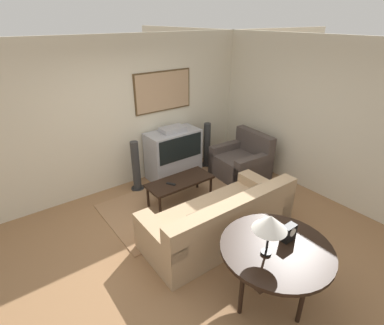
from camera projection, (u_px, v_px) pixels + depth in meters
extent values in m
plane|color=#8E6642|center=(193.00, 239.00, 4.39)|extent=(12.00, 12.00, 0.00)
cube|color=beige|center=(122.00, 116.00, 5.33)|extent=(12.00, 0.06, 2.70)
cube|color=#4C381E|center=(163.00, 91.00, 5.62)|extent=(1.20, 0.03, 0.75)
cube|color=tan|center=(164.00, 91.00, 5.61)|extent=(1.15, 0.01, 0.70)
cube|color=beige|center=(314.00, 118.00, 5.22)|extent=(0.06, 12.00, 2.70)
cube|color=#99704C|center=(179.00, 201.00, 5.28)|extent=(2.52, 1.53, 0.01)
cube|color=#9E9EA3|center=(174.00, 166.00, 6.05)|extent=(1.05, 0.52, 0.43)
cube|color=#9E9EA3|center=(173.00, 144.00, 5.84)|extent=(1.05, 0.52, 0.53)
cube|color=black|center=(181.00, 149.00, 5.65)|extent=(0.95, 0.01, 0.46)
cube|color=#9E9EA3|center=(173.00, 129.00, 5.71)|extent=(0.47, 0.29, 0.09)
cube|color=tan|center=(217.00, 224.00, 4.39)|extent=(2.21, 0.99, 0.41)
cube|color=tan|center=(237.00, 213.00, 3.94)|extent=(2.20, 0.25, 0.40)
cube|color=tan|center=(263.00, 198.00, 4.87)|extent=(0.25, 0.97, 0.57)
cube|color=tan|center=(159.00, 247.00, 3.83)|extent=(0.25, 0.97, 0.57)
cube|color=#7C664D|center=(255.00, 198.00, 4.31)|extent=(0.36, 0.12, 0.34)
cube|color=#7C664D|center=(201.00, 223.00, 3.79)|extent=(0.36, 0.12, 0.34)
cube|color=#473D38|center=(240.00, 166.00, 6.01)|extent=(0.95, 1.01, 0.46)
cube|color=#473D38|center=(255.00, 142.00, 5.98)|extent=(0.25, 0.96, 0.44)
cube|color=#473D38|center=(228.00, 156.00, 6.28)|extent=(0.89, 0.22, 0.60)
cube|color=#473D38|center=(254.00, 171.00, 5.68)|extent=(0.89, 0.22, 0.60)
cube|color=black|center=(180.00, 181.00, 5.10)|extent=(1.15, 0.49, 0.04)
cylinder|color=black|center=(160.00, 208.00, 4.77)|extent=(0.04, 0.04, 0.39)
cylinder|color=black|center=(211.00, 187.00, 5.34)|extent=(0.04, 0.04, 0.39)
cylinder|color=black|center=(148.00, 197.00, 5.05)|extent=(0.04, 0.04, 0.39)
cylinder|color=black|center=(197.00, 179.00, 5.62)|extent=(0.04, 0.04, 0.39)
cylinder|color=black|center=(276.00, 249.00, 3.18)|extent=(1.20, 1.20, 0.04)
cube|color=black|center=(276.00, 253.00, 3.20)|extent=(1.02, 0.48, 0.08)
cylinder|color=black|center=(242.00, 289.00, 3.16)|extent=(0.05, 0.05, 0.70)
cylinder|color=black|center=(291.00, 255.00, 3.61)|extent=(0.05, 0.05, 0.70)
cylinder|color=black|center=(302.00, 298.00, 3.06)|extent=(0.05, 0.05, 0.70)
cylinder|color=black|center=(266.00, 252.00, 3.08)|extent=(0.11, 0.11, 0.02)
cylinder|color=black|center=(268.00, 235.00, 2.98)|extent=(0.02, 0.02, 0.42)
cone|color=silver|center=(270.00, 223.00, 2.91)|extent=(0.35, 0.35, 0.16)
cube|color=black|center=(289.00, 233.00, 3.23)|extent=(0.17, 0.09, 0.19)
cylinder|color=white|center=(293.00, 233.00, 3.18)|extent=(0.10, 0.01, 0.10)
cube|color=black|center=(171.00, 184.00, 4.96)|extent=(0.12, 0.16, 0.02)
cylinder|color=black|center=(138.00, 188.00, 5.67)|extent=(0.25, 0.25, 0.02)
cylinder|color=#2D2D2D|center=(136.00, 166.00, 5.47)|extent=(0.15, 0.15, 0.96)
cylinder|color=black|center=(206.00, 164.00, 6.58)|extent=(0.25, 0.25, 0.02)
cylinder|color=#2D2D2D|center=(207.00, 145.00, 6.37)|extent=(0.15, 0.15, 0.96)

